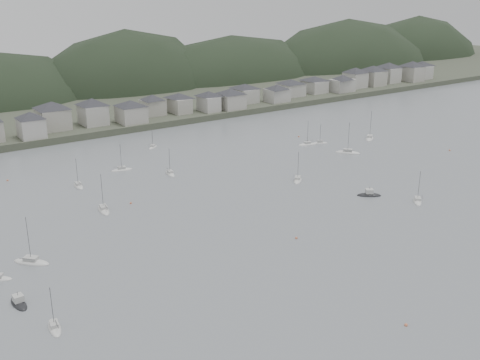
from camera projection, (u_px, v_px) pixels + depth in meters
ground at (441, 302)px, 120.61m from camera, size 900.00×900.00×0.00m
far_shore_land at (37, 91)px, 349.44m from camera, size 900.00×250.00×3.00m
forested_ridge at (60, 118)px, 336.32m from camera, size 851.55×103.94×102.57m
waterfront_town at (201, 99)px, 287.47m from camera, size 451.48×28.46×12.92m
moored_fleet at (217, 208)px, 170.77m from camera, size 241.91×169.78×13.41m
motor_launch_near at (369, 195)px, 180.76m from camera, size 7.86×6.79×3.85m
motor_launch_far at (19, 303)px, 119.61m from camera, size 3.05×7.27×3.71m
mooring_buoys at (282, 215)px, 165.51m from camera, size 187.71×151.33×0.70m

